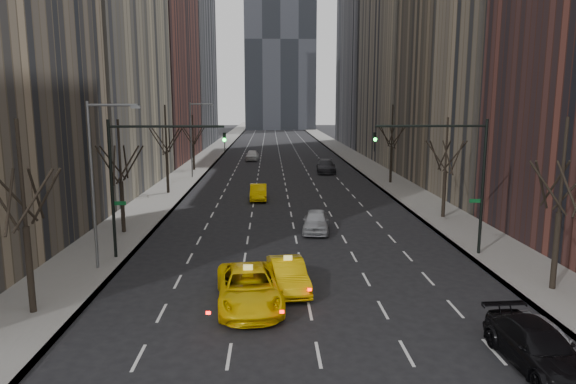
{
  "coord_description": "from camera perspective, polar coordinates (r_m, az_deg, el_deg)",
  "views": [
    {
      "loc": [
        -1.73,
        -17.35,
        9.05
      ],
      "look_at": [
        -0.59,
        14.59,
        3.5
      ],
      "focal_mm": 32.0,
      "sensor_mm": 36.0,
      "label": 1
    }
  ],
  "objects": [
    {
      "name": "parked_suv_black",
      "position": [
        20.47,
        25.94,
        -15.18
      ],
      "size": [
        2.33,
        5.13,
        1.46
      ],
      "primitive_type": "imported",
      "rotation": [
        0.0,
        0.0,
        0.06
      ],
      "color": "black",
      "rests_on": "ground"
    },
    {
      "name": "taxi_suv",
      "position": [
        23.58,
        -4.39,
        -10.55
      ],
      "size": [
        3.41,
        6.31,
        1.68
      ],
      "primitive_type": "imported",
      "rotation": [
        0.0,
        0.0,
        0.1
      ],
      "color": "yellow",
      "rests_on": "ground"
    },
    {
      "name": "parked_sedan_silver",
      "position": [
        21.06,
        26.36,
        -14.56
      ],
      "size": [
        1.78,
        4.19,
        1.41
      ],
      "primitive_type": "imported",
      "rotation": [
        0.0,
        0.0,
        0.03
      ],
      "color": "#9A9BA1",
      "rests_on": "ground"
    },
    {
      "name": "tree_rw_a",
      "position": [
        27.57,
        27.89,
        -2.12
      ],
      "size": [
        3.36,
        3.5,
        8.28
      ],
      "color": "black",
      "rests_on": "ground"
    },
    {
      "name": "bld_right_deep",
      "position": [
        116.45,
        10.09,
        19.57
      ],
      "size": [
        14.0,
        30.0,
        58.0
      ],
      "primitive_type": "cube",
      "color": "slate",
      "rests_on": "ground"
    },
    {
      "name": "tree_lw_b",
      "position": [
        37.19,
        -18.05,
        1.12
      ],
      "size": [
        3.36,
        3.5,
        7.82
      ],
      "color": "black",
      "rests_on": "ground"
    },
    {
      "name": "traffic_mast_right",
      "position": [
        31.48,
        18.13,
        2.86
      ],
      "size": [
        6.69,
        0.39,
        8.0
      ],
      "color": "black",
      "rests_on": "ground"
    },
    {
      "name": "tree_lw_a",
      "position": [
        24.25,
        -27.1,
        -3.57
      ],
      "size": [
        3.36,
        3.5,
        8.28
      ],
      "color": "black",
      "rests_on": "ground"
    },
    {
      "name": "traffic_mast_left",
      "position": [
        30.47,
        -16.06,
        2.75
      ],
      "size": [
        6.69,
        0.39,
        8.0
      ],
      "color": "black",
      "rests_on": "ground"
    },
    {
      "name": "silver_sedan_ahead",
      "position": [
        36.59,
        3.13,
        -3.24
      ],
      "size": [
        2.31,
        4.69,
        1.54
      ],
      "primitive_type": "imported",
      "rotation": [
        0.0,
        0.0,
        -0.11
      ],
      "color": "#A5A7AD",
      "rests_on": "ground"
    },
    {
      "name": "far_car_white",
      "position": [
        82.64,
        -4.0,
        4.11
      ],
      "size": [
        2.15,
        4.92,
        1.65
      ],
      "primitive_type": "imported",
      "rotation": [
        0.0,
        0.0,
        -0.04
      ],
      "color": "white",
      "rests_on": "ground"
    },
    {
      "name": "tree_lw_c",
      "position": [
        52.6,
        -13.32,
        4.11
      ],
      "size": [
        3.36,
        3.5,
        8.74
      ],
      "color": "black",
      "rests_on": "ground"
    },
    {
      "name": "bld_left_far",
      "position": [
        86.63,
        -16.02,
        18.08
      ],
      "size": [
        14.0,
        28.0,
        44.0
      ],
      "primitive_type": "cube",
      "color": "brown",
      "rests_on": "ground"
    },
    {
      "name": "tree_rw_b",
      "position": [
        42.01,
        17.06,
        2.12
      ],
      "size": [
        3.36,
        3.5,
        7.82
      ],
      "color": "black",
      "rests_on": "ground"
    },
    {
      "name": "streetlight_far",
      "position": [
        63.1,
        -10.41,
        6.57
      ],
      "size": [
        2.83,
        0.22,
        9.0
      ],
      "color": "slate",
      "rests_on": "ground"
    },
    {
      "name": "taxi_sedan",
      "position": [
        25.47,
        -0.01,
        -9.17
      ],
      "size": [
        2.18,
        4.71,
        1.49
      ],
      "primitive_type": "imported",
      "rotation": [
        0.0,
        0.0,
        0.14
      ],
      "color": "#DDAB04",
      "rests_on": "ground"
    },
    {
      "name": "tree_rw_c",
      "position": [
        59.18,
        11.42,
        4.79
      ],
      "size": [
        3.36,
        3.5,
        8.74
      ],
      "color": "black",
      "rests_on": "ground"
    },
    {
      "name": "far_suv_grey",
      "position": [
        67.79,
        4.24,
        2.87
      ],
      "size": [
        2.67,
        5.94,
        1.69
      ],
      "primitive_type": "imported",
      "rotation": [
        0.0,
        0.0,
        -0.05
      ],
      "color": "#2C2C31",
      "rests_on": "ground"
    },
    {
      "name": "bld_left_deep",
      "position": [
        116.95,
        -12.5,
        19.94
      ],
      "size": [
        14.0,
        30.0,
        60.0
      ],
      "primitive_type": "cube",
      "color": "slate",
      "rests_on": "ground"
    },
    {
      "name": "streetlight_near",
      "position": [
        29.03,
        -20.34,
        2.45
      ],
      "size": [
        2.83,
        0.22,
        9.0
      ],
      "color": "slate",
      "rests_on": "ground"
    },
    {
      "name": "far_taxi",
      "position": [
        48.64,
        -3.3,
        -0.02
      ],
      "size": [
        1.59,
        4.45,
        1.46
      ],
      "primitive_type": "imported",
      "rotation": [
        0.0,
        0.0,
        0.01
      ],
      "color": "yellow",
      "rests_on": "ground"
    },
    {
      "name": "sidewalk_right",
      "position": [
        88.91,
        7.04,
        3.98
      ],
      "size": [
        4.5,
        320.0,
        0.15
      ],
      "primitive_type": "cube",
      "color": "slate",
      "rests_on": "ground"
    },
    {
      "name": "sidewalk_left",
      "position": [
        88.44,
        -8.88,
        3.9
      ],
      "size": [
        4.5,
        320.0,
        0.15
      ],
      "primitive_type": "cube",
      "color": "slate",
      "rests_on": "ground"
    },
    {
      "name": "tree_lw_d",
      "position": [
        70.32,
        -10.47,
        5.21
      ],
      "size": [
        3.36,
        3.5,
        7.36
      ],
      "color": "black",
      "rests_on": "ground"
    },
    {
      "name": "ground",
      "position": [
        19.64,
        3.39,
        -17.6
      ],
      "size": [
        400.0,
        400.0,
        0.0
      ],
      "primitive_type": "plane",
      "color": "black",
      "rests_on": "ground"
    }
  ]
}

